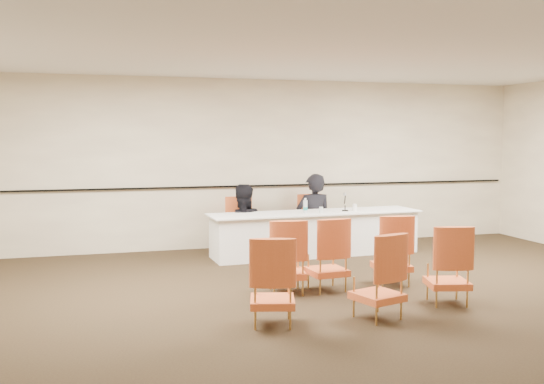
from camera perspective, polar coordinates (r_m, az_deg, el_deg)
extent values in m
plane|color=black|center=(7.43, 7.74, -10.24)|extent=(10.00, 10.00, 0.00)
plane|color=silver|center=(7.24, 8.04, 13.31)|extent=(10.00, 10.00, 0.00)
cube|color=#BEAD95|center=(10.95, -0.65, 2.71)|extent=(10.00, 0.04, 3.00)
cube|color=black|center=(10.94, -0.59, 0.61)|extent=(9.80, 0.04, 0.03)
imported|color=black|center=(10.78, 3.95, -3.04)|extent=(0.66, 0.44, 1.79)
imported|color=black|center=(10.35, -2.85, -3.80)|extent=(0.84, 0.67, 1.64)
cube|color=white|center=(10.29, 6.61, -1.82)|extent=(0.35, 0.29, 0.00)
cylinder|color=silver|center=(10.06, 4.65, -1.68)|extent=(0.08, 0.08, 0.10)
cylinder|color=white|center=(10.39, 7.79, -1.45)|extent=(0.10, 0.10, 0.12)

